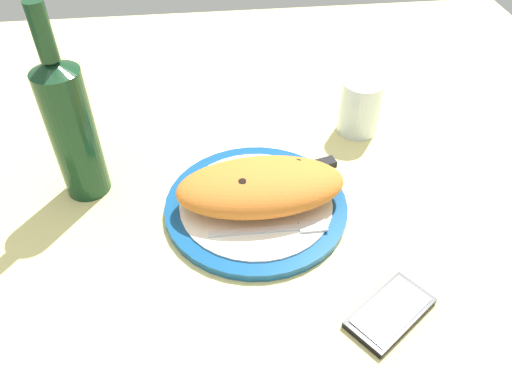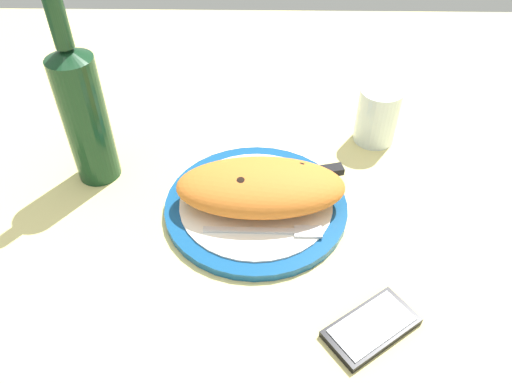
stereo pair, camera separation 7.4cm
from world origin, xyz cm
name	(u,v)px [view 2 (the right image)]	position (x,y,z in cm)	size (l,w,h in cm)	color
ground_plane	(256,216)	(0.00, 0.00, -1.50)	(150.00, 150.00, 3.00)	#E5D684
plate	(256,205)	(0.00, 0.00, 0.76)	(28.00, 28.00, 1.59)	navy
calzone	(261,188)	(0.70, -0.18, 4.66)	(25.39, 12.83, 6.10)	orange
fork	(274,231)	(2.70, -6.22, 1.79)	(17.10, 2.25, 0.40)	silver
knife	(299,176)	(6.72, 5.50, 2.08)	(21.38, 7.19, 1.20)	silver
smartphone	(371,327)	(14.58, -20.93, 0.56)	(13.01, 11.70, 1.16)	black
water_glass	(377,119)	(20.91, 18.44, 4.32)	(7.17, 7.17, 10.05)	silver
wine_bottle	(84,113)	(-26.21, 8.04, 12.08)	(6.85, 6.85, 30.55)	#14381E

